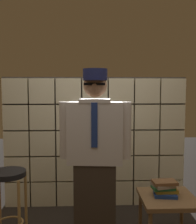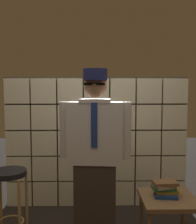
% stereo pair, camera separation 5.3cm
% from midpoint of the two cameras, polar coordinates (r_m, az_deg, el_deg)
% --- Properties ---
extents(glass_block_wall, '(2.37, 0.10, 1.70)m').
position_cam_midpoint_polar(glass_block_wall, '(3.48, 0.11, -6.55)').
color(glass_block_wall, beige).
rests_on(glass_block_wall, ground).
extents(standing_person, '(0.68, 0.31, 1.71)m').
position_cam_midpoint_polar(standing_person, '(2.56, 0.01, -9.32)').
color(standing_person, '#382D23').
rests_on(standing_person, ground).
extents(bar_stool, '(0.34, 0.34, 0.74)m').
position_cam_midpoint_polar(bar_stool, '(2.81, -17.98, -15.48)').
color(bar_stool, black).
rests_on(bar_stool, ground).
extents(side_table, '(0.52, 0.52, 0.49)m').
position_cam_midpoint_polar(side_table, '(2.78, 15.36, -18.40)').
color(side_table, brown).
rests_on(side_table, ground).
extents(book_stack, '(0.25, 0.23, 0.15)m').
position_cam_midpoint_polar(book_stack, '(2.75, 14.67, -15.59)').
color(book_stack, navy).
rests_on(book_stack, side_table).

